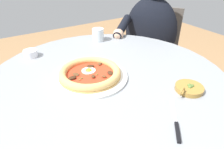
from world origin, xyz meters
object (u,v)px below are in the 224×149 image
Objects in this scene: pizza_on_plate at (90,74)px; cafe_chair_diner at (152,48)px; olive_pan at (189,88)px; diner_person at (148,55)px; water_glass at (98,36)px; ramekin_capers at (31,53)px; dining_table at (108,103)px; steak_knife at (176,125)px.

pizza_on_plate is 0.99m from cafe_chair_diner.
pizza_on_plate and olive_pan have the same top height.
water_glass is at bearing 5.29° from diner_person.
diner_person is at bearing -176.16° from ramekin_capers.
pizza_on_plate is (0.08, -0.02, 0.18)m from dining_table.
ramekin_capers is at bearing 2.17° from water_glass.
pizza_on_plate is at bearing 30.65° from cafe_chair_diner.
steak_knife is (-0.10, 0.40, -0.02)m from pizza_on_plate.
water_glass is 0.57× the size of olive_pan.
ramekin_capers is at bearing -56.50° from dining_table.
olive_pan reaches higher than ramekin_capers.
dining_table is 14.12× the size of water_glass.
olive_pan reaches higher than dining_table.
pizza_on_plate reaches higher than steak_knife.
pizza_on_plate is at bearing -45.19° from olive_pan.
cafe_chair_diner reaches higher than olive_pan.
cafe_chair_diner is (-0.59, -0.12, -0.26)m from water_glass.
cafe_chair_diner is at bearing -149.35° from pizza_on_plate.
cafe_chair_diner reaches higher than dining_table.
steak_knife is 1.04m from diner_person.
cafe_chair_diner is (-0.75, -0.51, -0.07)m from dining_table.
steak_knife is (0.14, 0.77, -0.03)m from water_glass.
dining_table is 0.91m from cafe_chair_diner.
pizza_on_plate is at bearing 115.87° from ramekin_capers.
dining_table is 0.39m from olive_pan.
dining_table is 0.46m from water_glass.
ramekin_capers reaches higher than dining_table.
dining_table is at bearing 123.50° from ramekin_capers.
diner_person reaches higher than steak_knife.
diner_person is (-0.88, -0.06, -0.25)m from ramekin_capers.
dining_table is 14.96× the size of ramekin_capers.
ramekin_capers is 1.03m from cafe_chair_diner.
water_glass is 0.54m from diner_person.
ramekin_capers is 0.79m from olive_pan.
diner_person is (-0.47, -0.04, -0.27)m from water_glass.
ramekin_capers is at bearing -64.13° from pizza_on_plate.
steak_knife is 2.27× the size of ramekin_capers.
ramekin_capers is at bearing 7.85° from cafe_chair_diner.
ramekin_capers reaches higher than steak_knife.
diner_person is (-0.42, -0.70, -0.25)m from olive_pan.
steak_knife is at bearing 110.04° from ramekin_capers.
diner_person is at bearing 33.46° from cafe_chair_diner.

